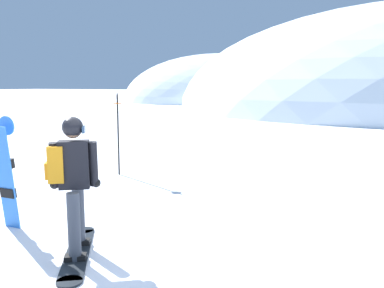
# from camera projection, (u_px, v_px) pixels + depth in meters

# --- Properties ---
(ground_plane) EXTENTS (300.00, 300.00, 0.00)m
(ground_plane) POSITION_uv_depth(u_px,v_px,m) (107.00, 256.00, 5.05)
(ground_plane) COLOR white
(ridge_peak_far) EXTENTS (23.96, 21.57, 11.75)m
(ridge_peak_far) POSITION_uv_depth(u_px,v_px,m) (218.00, 101.00, 51.29)
(ridge_peak_far) COLOR white
(ridge_peak_far) RESTS_ON ground
(snowboarder_main) EXTENTS (1.13, 1.59, 1.71)m
(snowboarder_main) POSITION_uv_depth(u_px,v_px,m) (72.00, 182.00, 4.98)
(snowboarder_main) COLOR black
(snowboarder_main) RESTS_ON ground
(spare_snowboard) EXTENTS (0.28, 0.19, 1.65)m
(spare_snowboard) POSITION_uv_depth(u_px,v_px,m) (6.00, 172.00, 5.89)
(spare_snowboard) COLOR blue
(spare_snowboard) RESTS_ON ground
(piste_marker_near) EXTENTS (0.20, 0.20, 1.93)m
(piste_marker_near) POSITION_uv_depth(u_px,v_px,m) (118.00, 128.00, 9.45)
(piste_marker_near) COLOR black
(piste_marker_near) RESTS_ON ground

